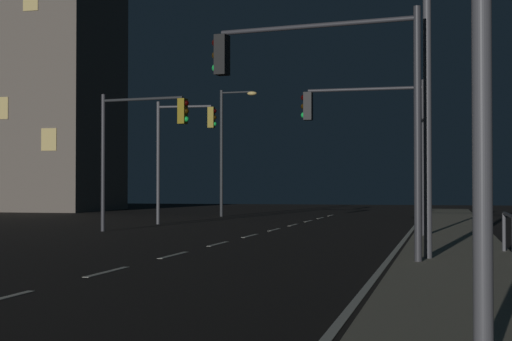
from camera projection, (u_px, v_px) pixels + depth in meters
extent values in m
plane|color=black|center=(180.00, 254.00, 20.32)|extent=(112.00, 112.00, 0.00)
cube|color=gray|center=(456.00, 257.00, 18.68)|extent=(2.63, 77.00, 0.14)
cube|color=silver|center=(107.00, 272.00, 15.95)|extent=(0.14, 2.00, 0.01)
cube|color=silver|center=(174.00, 255.00, 19.84)|extent=(0.14, 2.00, 0.01)
cube|color=silver|center=(218.00, 244.00, 23.72)|extent=(0.14, 2.00, 0.01)
cube|color=silver|center=(250.00, 236.00, 27.61)|extent=(0.14, 2.00, 0.01)
cube|color=silver|center=(274.00, 230.00, 31.49)|extent=(0.14, 2.00, 0.01)
cube|color=silver|center=(293.00, 225.00, 35.38)|extent=(0.14, 2.00, 0.01)
cube|color=silver|center=(308.00, 221.00, 39.27)|extent=(0.14, 2.00, 0.01)
cube|color=silver|center=(321.00, 218.00, 43.15)|extent=(0.14, 2.00, 0.01)
cube|color=silver|center=(331.00, 215.00, 47.04)|extent=(0.14, 2.00, 0.01)
cube|color=silver|center=(401.00, 243.00, 23.91)|extent=(0.14, 53.00, 0.01)
cylinder|color=#4C4C51|center=(424.00, 157.00, 25.69)|extent=(0.16, 0.16, 5.12)
cylinder|color=#38383D|center=(365.00, 89.00, 26.21)|extent=(3.87, 0.16, 0.11)
cube|color=black|center=(308.00, 106.00, 26.69)|extent=(0.28, 0.34, 0.95)
sphere|color=black|center=(304.00, 98.00, 26.73)|extent=(0.20, 0.20, 0.20)
sphere|color=black|center=(304.00, 106.00, 26.72)|extent=(0.20, 0.20, 0.20)
sphere|color=#19D84C|center=(304.00, 115.00, 26.72)|extent=(0.20, 0.20, 0.20)
cylinder|color=#38383D|center=(103.00, 163.00, 30.50)|extent=(0.16, 0.16, 5.35)
cylinder|color=#2D3033|center=(142.00, 99.00, 29.96)|extent=(3.41, 0.51, 0.11)
cube|color=olive|center=(183.00, 111.00, 29.35)|extent=(0.32, 0.37, 0.95)
sphere|color=black|center=(186.00, 103.00, 29.30)|extent=(0.20, 0.20, 0.20)
sphere|color=black|center=(186.00, 111.00, 29.29)|extent=(0.20, 0.20, 0.20)
sphere|color=#19D84C|center=(186.00, 119.00, 29.29)|extent=(0.20, 0.20, 0.20)
cylinder|color=#38383D|center=(418.00, 133.00, 16.81)|extent=(0.16, 0.16, 5.50)
cylinder|color=#38383D|center=(315.00, 26.00, 17.70)|extent=(4.58, 0.73, 0.11)
cube|color=black|center=(222.00, 55.00, 18.54)|extent=(0.32, 0.37, 0.95)
sphere|color=black|center=(216.00, 43.00, 18.60)|extent=(0.20, 0.20, 0.20)
sphere|color=black|center=(216.00, 55.00, 18.59)|extent=(0.20, 0.20, 0.20)
sphere|color=#19D84C|center=(216.00, 68.00, 18.59)|extent=(0.20, 0.20, 0.20)
cylinder|color=#4C4C51|center=(158.00, 163.00, 36.25)|extent=(0.16, 0.16, 5.69)
cylinder|color=#4C4C51|center=(185.00, 107.00, 36.08)|extent=(2.53, 0.27, 0.11)
cube|color=olive|center=(211.00, 117.00, 35.85)|extent=(0.30, 0.36, 0.95)
sphere|color=black|center=(215.00, 111.00, 35.83)|extent=(0.20, 0.20, 0.20)
sphere|color=black|center=(215.00, 117.00, 35.82)|extent=(0.20, 0.20, 0.20)
sphere|color=#19D84C|center=(215.00, 124.00, 35.81)|extent=(0.20, 0.20, 0.20)
cylinder|color=#4C4C51|center=(427.00, 90.00, 17.59)|extent=(0.18, 0.18, 7.56)
cylinder|color=#2D3033|center=(221.00, 153.00, 45.46)|extent=(0.18, 0.18, 7.35)
cylinder|color=#2D3033|center=(237.00, 92.00, 45.25)|extent=(1.88, 0.24, 0.10)
ellipsoid|color=#F9D172|center=(252.00, 93.00, 44.96)|extent=(0.56, 0.36, 0.24)
cylinder|color=#59595E|center=(504.00, 232.00, 19.42)|extent=(0.09, 0.09, 0.95)
cube|color=#6B6056|center=(10.00, 25.00, 57.76)|extent=(15.11, 8.70, 27.44)
cube|color=#EACC7A|center=(49.00, 139.00, 51.99)|extent=(1.10, 0.06, 1.50)
cube|color=#EACC7A|center=(31.00, 0.00, 52.52)|extent=(1.10, 0.06, 1.50)
cube|color=#EACC7A|center=(1.00, 108.00, 52.89)|extent=(1.10, 0.06, 1.50)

